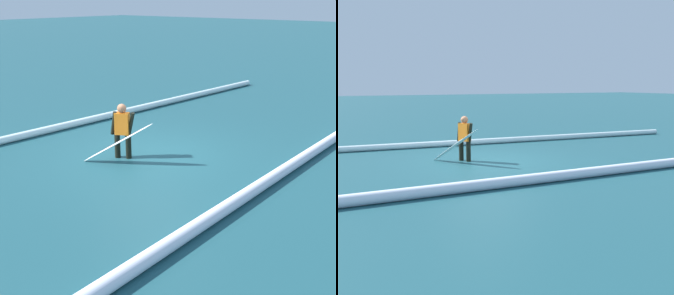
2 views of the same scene
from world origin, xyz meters
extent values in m
plane|color=#1D4E57|center=(0.00, 0.00, 0.00)|extent=(139.65, 139.65, 0.00)
cylinder|color=black|center=(0.49, -0.20, 0.30)|extent=(0.14, 0.14, 0.60)
cylinder|color=black|center=(0.62, -0.45, 0.30)|extent=(0.14, 0.14, 0.60)
cube|color=orange|center=(0.56, -0.32, 0.87)|extent=(0.33, 0.39, 0.53)
sphere|color=#A56A49|center=(0.56, -0.32, 1.24)|extent=(0.22, 0.22, 0.22)
cylinder|color=black|center=(0.46, -0.13, 0.87)|extent=(0.09, 0.24, 0.58)
cylinder|color=black|center=(0.66, -0.51, 0.87)|extent=(0.09, 0.21, 0.59)
ellipsoid|color=white|center=(0.95, -0.12, 0.52)|extent=(0.97, 1.66, 1.08)
ellipsoid|color=black|center=(0.95, -0.12, 0.53)|extent=(0.69, 1.29, 0.88)
cylinder|color=white|center=(1.81, -3.58, 0.11)|extent=(23.32, 2.02, 0.21)
cylinder|color=white|center=(2.21, 3.21, 0.13)|extent=(24.82, 0.46, 0.25)
camera|label=1|loc=(7.75, 6.90, 3.70)|focal=47.00mm
camera|label=2|loc=(5.49, 11.61, 2.33)|focal=46.53mm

